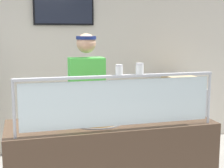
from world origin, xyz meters
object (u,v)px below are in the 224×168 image
Objects in this scene: pizza_tray at (97,121)px; pizza_server at (96,119)px; worker_figure at (87,103)px; parmesan_shaker at (119,70)px; pepper_flake_shaker at (140,69)px; pizza_box_stack at (179,82)px.

pizza_server is (-0.02, -0.02, 0.02)m from pizza_tray.
worker_figure reaches higher than pizza_tray.
parmesan_shaker is at bearing -83.96° from worker_figure.
pepper_flake_shaker reaches higher than pizza_tray.
pizza_tray is 5.44× the size of parmesan_shaker.
pepper_flake_shaker is 0.22× the size of pizza_box_stack.
worker_figure is at bearing 96.04° from parmesan_shaker.
pepper_flake_shaker is at bearing -125.41° from pizza_box_stack.
pizza_tray is 1.70× the size of pizza_server.
worker_figure is 1.84m from pizza_box_stack.
worker_figure is at bearing 107.12° from pepper_flake_shaker.
pizza_tray is at bearing 115.07° from parmesan_shaker.
pizza_server is 0.63× the size of pizza_box_stack.
worker_figure is at bearing 83.02° from pizza_server.
worker_figure is (0.04, 0.62, 0.04)m from pizza_tray.
pizza_tray is 4.97× the size of pepper_flake_shaker.
pizza_server is 2.27m from pizza_box_stack.
worker_figure is (-0.09, 0.89, -0.45)m from parmesan_shaker.
parmesan_shaker is 0.20× the size of pizza_box_stack.
pepper_flake_shaker reaches higher than parmesan_shaker.
parmesan_shaker reaches higher than pizza_box_stack.
worker_figure reaches higher than pizza_box_stack.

